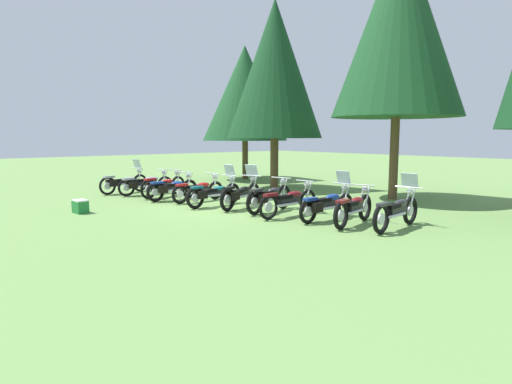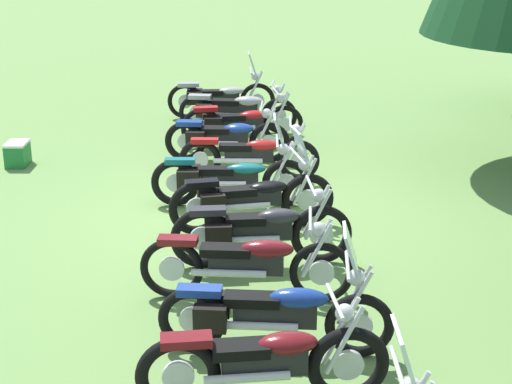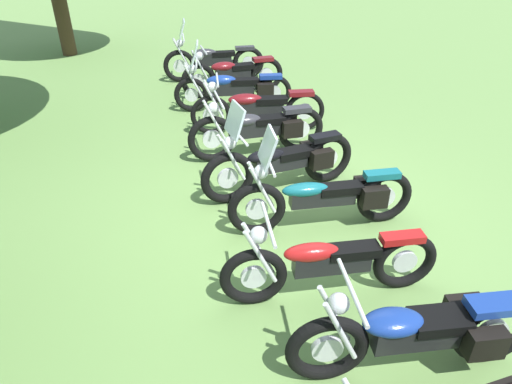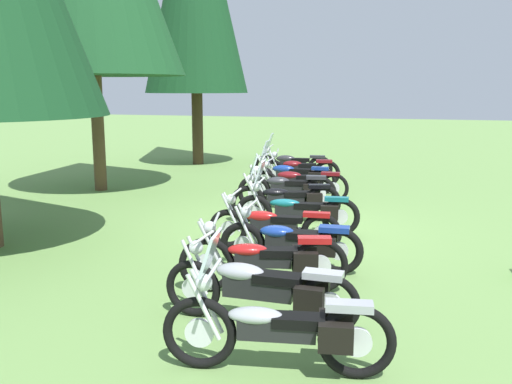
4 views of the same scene
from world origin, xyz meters
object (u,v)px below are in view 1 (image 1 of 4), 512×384
motorcycle_2 (163,185)px  motorcycle_11 (397,210)px  motorcycle_4 (199,190)px  motorcycle_10 (354,208)px  motorcycle_6 (241,194)px  motorcycle_3 (172,188)px  motorcycle_8 (290,200)px  motorcycle_0 (124,182)px  motorcycle_9 (327,204)px  pine_tree_0 (245,94)px  pine_tree_2 (399,24)px  motorcycle_1 (145,183)px  picnic_cooler (80,206)px  motorcycle_7 (269,197)px  motorcycle_5 (214,193)px  pine_tree_1 (275,69)px

motorcycle_2 → motorcycle_11: bearing=-93.9°
motorcycle_4 → motorcycle_10: motorcycle_10 is taller
motorcycle_6 → motorcycle_11: bearing=-96.8°
motorcycle_3 → motorcycle_2: bearing=78.1°
motorcycle_3 → motorcycle_8: (5.09, 1.02, 0.02)m
motorcycle_0 → motorcycle_2: size_ratio=1.01×
motorcycle_9 → pine_tree_0: pine_tree_0 is taller
motorcycle_9 → pine_tree_2: bearing=10.4°
motorcycle_4 → motorcycle_6: bearing=-88.1°
motorcycle_4 → motorcycle_1: bearing=97.5°
motorcycle_4 → pine_tree_2: pine_tree_2 is taller
motorcycle_6 → motorcycle_1: bearing=81.7°
motorcycle_10 → picnic_cooler: bearing=114.0°
motorcycle_7 → motorcycle_8: 0.92m
motorcycle_5 → motorcycle_10: size_ratio=1.06×
motorcycle_1 → motorcycle_6: motorcycle_6 is taller
motorcycle_5 → pine_tree_0: size_ratio=0.33×
motorcycle_4 → motorcycle_9: bearing=-85.9°
motorcycle_0 → motorcycle_4: (3.94, 1.11, -0.04)m
motorcycle_2 → motorcycle_9: size_ratio=0.95×
motorcycle_6 → motorcycle_11: size_ratio=0.95×
motorcycle_0 → motorcycle_9: 9.39m
motorcycle_3 → motorcycle_5: bearing=-83.6°
motorcycle_2 → motorcycle_0: bearing=94.1°
motorcycle_2 → motorcycle_7: motorcycle_7 is taller
motorcycle_2 → motorcycle_5: (3.10, 0.23, -0.01)m
motorcycle_4 → motorcycle_6: motorcycle_6 is taller
pine_tree_1 → pine_tree_2: size_ratio=0.86×
motorcycle_9 → pine_tree_2: pine_tree_2 is taller
motorcycle_8 → picnic_cooler: size_ratio=4.62×
motorcycle_0 → motorcycle_7: bearing=-86.3°
motorcycle_10 → motorcycle_11: 1.10m
motorcycle_4 → picnic_cooler: bearing=170.1°
picnic_cooler → motorcycle_10: bearing=37.1°
pine_tree_1 → motorcycle_5: bearing=-64.4°
motorcycle_1 → pine_tree_2: 11.22m
pine_tree_0 → pine_tree_1: (4.16, -1.68, 0.62)m
pine_tree_0 → motorcycle_7: bearing=-34.7°
motorcycle_7 → pine_tree_1: (-4.37, 4.23, 4.73)m
motorcycle_1 → motorcycle_7: motorcycle_7 is taller
motorcycle_1 → motorcycle_8: motorcycle_8 is taller
motorcycle_4 → motorcycle_9: 5.32m
motorcycle_0 → motorcycle_1: (1.01, 0.46, -0.01)m
motorcycle_1 → picnic_cooler: (2.58, -3.40, -0.25)m
motorcycle_4 → pine_tree_0: 9.30m
motorcycle_7 → motorcycle_10: 2.96m
pine_tree_1 → pine_tree_2: bearing=12.2°
motorcycle_8 → pine_tree_1: size_ratio=0.29×
pine_tree_0 → pine_tree_1: pine_tree_1 is taller
motorcycle_2 → picnic_cooler: size_ratio=4.28×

